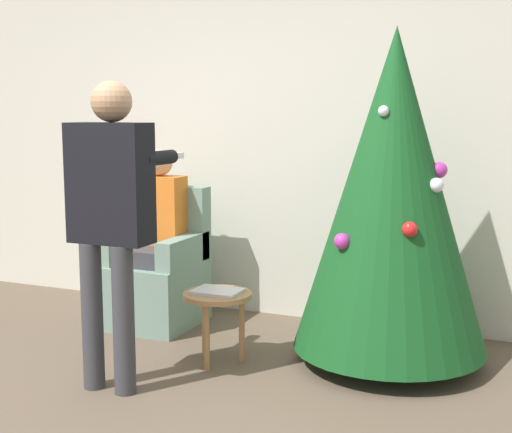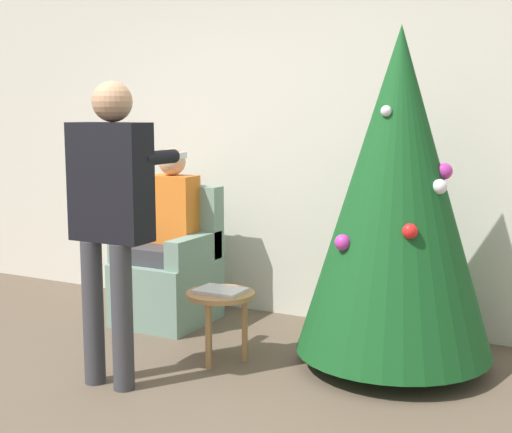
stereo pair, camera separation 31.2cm
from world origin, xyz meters
name	(u,v)px [view 2 (the right image)]	position (x,y,z in m)	size (l,w,h in m)	color
ground_plane	(84,421)	(0.00, 0.00, 0.00)	(14.00, 14.00, 0.00)	brown
wall_back	(278,138)	(0.00, 2.23, 1.35)	(8.00, 0.06, 2.70)	beige
christmas_tree	(397,193)	(1.15, 1.48, 1.07)	(1.18, 1.18, 2.04)	brown
armchair	(170,273)	(-0.61, 1.66, 0.36)	(0.61, 0.65, 1.00)	gray
person_seated	(167,227)	(-0.61, 1.63, 0.71)	(0.36, 0.46, 1.28)	#38383D
person_standing	(111,204)	(-0.19, 0.49, 1.04)	(0.47, 0.57, 1.71)	#38383D
side_stool	(221,303)	(0.18, 1.06, 0.38)	(0.43, 0.43, 0.45)	#A37547
laptop	(220,291)	(0.18, 1.06, 0.46)	(0.29, 0.22, 0.02)	silver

